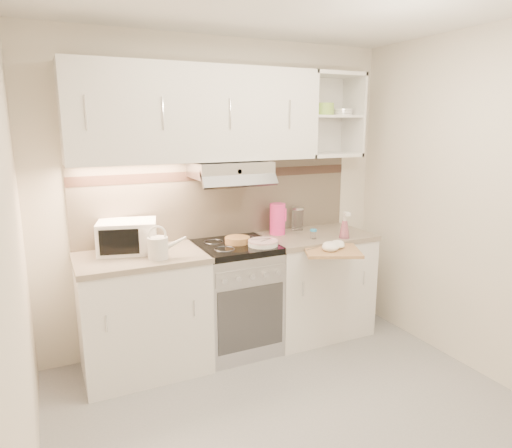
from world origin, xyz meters
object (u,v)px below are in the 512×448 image
at_px(electric_range, 236,297).
at_px(plate_stack, 263,243).
at_px(pink_pitcher, 278,219).
at_px(spray_bottle, 345,227).
at_px(glass_jar, 298,219).
at_px(cutting_board, 332,251).
at_px(microwave, 128,237).
at_px(watering_can, 159,247).

bearing_deg(electric_range, plate_stack, -41.31).
bearing_deg(pink_pitcher, spray_bottle, -30.93).
distance_m(electric_range, pink_pitcher, 0.75).
xyz_separation_m(electric_range, glass_jar, (0.69, 0.20, 0.55)).
bearing_deg(plate_stack, pink_pitcher, 45.59).
bearing_deg(glass_jar, pink_pitcher, -165.14).
xyz_separation_m(pink_pitcher, cutting_board, (0.18, -0.56, -0.16)).
distance_m(microwave, plate_stack, 1.02).
height_order(pink_pitcher, cutting_board, pink_pitcher).
relative_size(microwave, pink_pitcher, 1.79).
bearing_deg(microwave, cutting_board, -6.53).
bearing_deg(electric_range, spray_bottle, -13.89).
bearing_deg(watering_can, plate_stack, 8.94).
height_order(plate_stack, pink_pitcher, pink_pitcher).
bearing_deg(glass_jar, microwave, -176.81).
xyz_separation_m(glass_jar, spray_bottle, (0.20, -0.42, -0.01)).
distance_m(microwave, glass_jar, 1.50).
relative_size(glass_jar, cutting_board, 0.49).
bearing_deg(glass_jar, plate_stack, -145.94).
bearing_deg(watering_can, glass_jar, 23.75).
relative_size(microwave, spray_bottle, 2.03).
distance_m(electric_range, watering_can, 0.85).
xyz_separation_m(electric_range, pink_pitcher, (0.45, 0.14, 0.58)).
xyz_separation_m(watering_can, plate_stack, (0.81, -0.00, -0.06)).
bearing_deg(electric_range, pink_pitcher, 16.94).
height_order(plate_stack, cutting_board, plate_stack).
distance_m(pink_pitcher, glass_jar, 0.25).
distance_m(microwave, spray_bottle, 1.73).
xyz_separation_m(watering_can, spray_bottle, (1.53, -0.07, 0.01)).
distance_m(electric_range, glass_jar, 0.90).
relative_size(pink_pitcher, cutting_board, 0.64).
distance_m(watering_can, plate_stack, 0.81).
distance_m(electric_range, microwave, 1.00).
height_order(electric_range, plate_stack, plate_stack).
bearing_deg(cutting_board, pink_pitcher, 131.84).
xyz_separation_m(watering_can, pink_pitcher, (1.09, 0.28, 0.05)).
distance_m(microwave, cutting_board, 1.54).
bearing_deg(watering_can, pink_pitcher, 23.70).
distance_m(plate_stack, glass_jar, 0.63).
relative_size(microwave, glass_jar, 2.34).
bearing_deg(watering_can, spray_bottle, 6.38).
distance_m(watering_can, pink_pitcher, 1.13).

